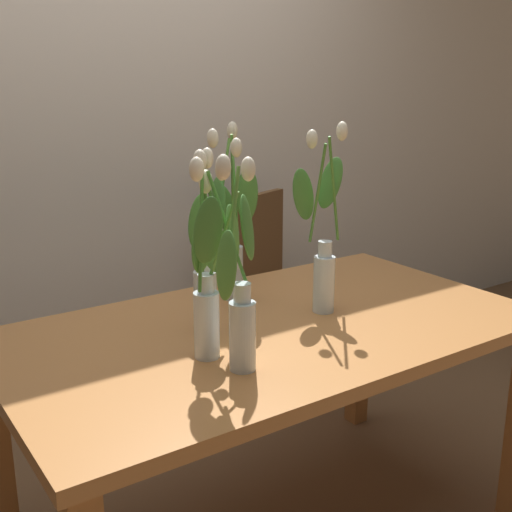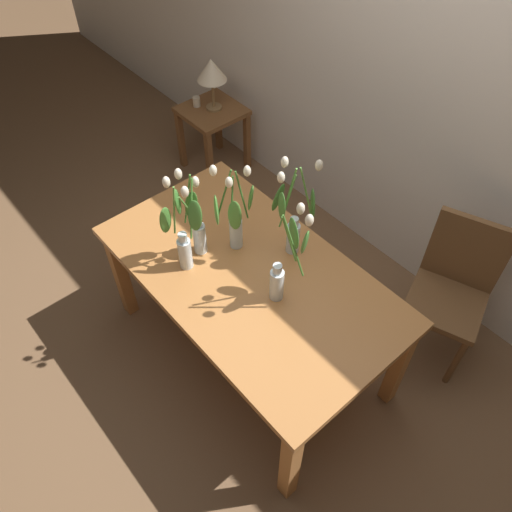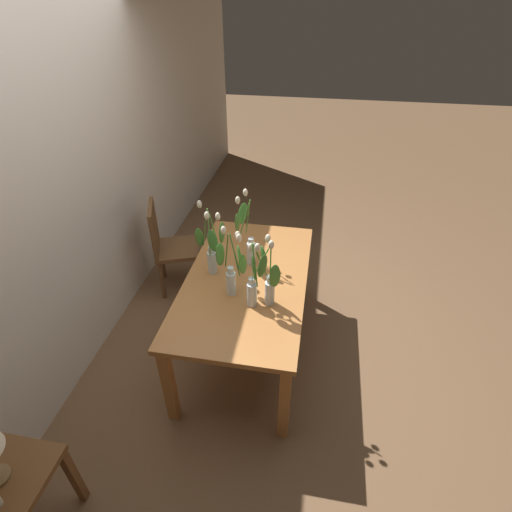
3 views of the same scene
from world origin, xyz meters
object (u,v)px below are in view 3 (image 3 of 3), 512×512
Objects in this scene: tulip_vase_2 at (248,240)px; side_table at (10,491)px; dining_table at (246,287)px; tulip_vase_4 at (211,249)px; tulip_vase_0 at (232,270)px; dining_chair at (167,243)px; tulip_vase_1 at (255,282)px; tulip_vase_3 at (268,284)px.

side_table is (-1.76, 0.90, -0.51)m from tulip_vase_2.
dining_table reaches higher than side_table.
tulip_vase_4 is 1.79m from side_table.
tulip_vase_0 is at bearing 161.59° from dining_table.
tulip_vase_4 is (0.20, 0.20, 0.02)m from tulip_vase_0.
tulip_vase_2 is at bearing -50.62° from tulip_vase_4.
tulip_vase_4 reaches higher than dining_chair.
tulip_vase_4 is at bearing 84.92° from dining_table.
dining_chair reaches higher than side_table.
tulip_vase_2 is (0.40, -0.03, 0.00)m from tulip_vase_0.
tulip_vase_1 is at bearing -163.10° from tulip_vase_2.
tulip_vase_3 is 0.95× the size of tulip_vase_4.
tulip_vase_0 is 0.40m from tulip_vase_2.
dining_table is 0.35m from tulip_vase_0.
tulip_vase_4 is at bearing 44.83° from tulip_vase_0.
tulip_vase_4 reaches higher than side_table.
tulip_vase_3 reaches higher than tulip_vase_1.
dining_chair is at bearing 53.80° from dining_table.
tulip_vase_3 is 1.49m from dining_chair.
dining_table is 2.73× the size of tulip_vase_2.
dining_table is at bearing -172.00° from tulip_vase_2.
tulip_vase_3 is at bearing -82.37° from tulip_vase_1.
tulip_vase_3 is (-0.26, -0.20, 0.27)m from dining_table.
tulip_vase_1 is at bearing -127.83° from tulip_vase_4.
tulip_vase_0 is 1.26m from dining_chair.
side_table is (-2.21, 0.03, -0.09)m from dining_chair.
tulip_vase_4 is 1.05× the size of side_table.
tulip_vase_3 is (-0.48, -0.23, -0.02)m from tulip_vase_2.
side_table is at bearing 152.88° from tulip_vase_2.
tulip_vase_0 is at bearing 175.66° from tulip_vase_2.
side_table is at bearing 138.64° from tulip_vase_3.
tulip_vase_1 is at bearing -132.44° from dining_chair.
tulip_vase_2 is 1.07× the size of tulip_vase_3.
tulip_vase_3 is 1.78m from side_table.
tulip_vase_0 is at bearing -32.56° from side_table.
tulip_vase_2 is 0.63× the size of dining_chair.
tulip_vase_2 is at bearing -117.07° from dining_chair.
tulip_vase_2 reaches higher than tulip_vase_4.
dining_table is 0.36m from tulip_vase_2.
tulip_vase_4 is (0.29, 0.46, 0.04)m from tulip_vase_3.
tulip_vase_0 is 0.27m from tulip_vase_3.
tulip_vase_0 is 0.98× the size of tulip_vase_3.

